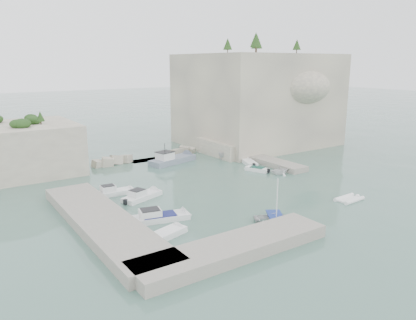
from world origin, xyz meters
TOP-DOWN VIEW (x-y plane):
  - ground at (0.00, 0.00)m, footprint 400.00×400.00m
  - cliff_east at (23.00, 23.00)m, footprint 26.00×22.00m
  - cliff_terrace at (13.00, 18.00)m, footprint 8.00×10.00m
  - outcrop_west at (-20.00, 25.00)m, footprint 16.00×14.00m
  - quay_west at (-17.00, -1.00)m, footprint 5.00×24.00m
  - quay_south at (-10.00, -12.50)m, footprint 18.00×4.00m
  - ledge_east at (13.50, 10.00)m, footprint 3.00×16.00m
  - breakwater at (-1.00, 22.00)m, footprint 28.00×3.00m
  - motorboat_b at (-10.20, 4.65)m, footprint 5.82×3.59m
  - motorboat_e at (-12.74, -6.23)m, footprint 4.26×2.66m
  - motorboat_d at (-11.66, -2.43)m, footprint 6.90×3.44m
  - motorboat_a at (-12.36, 7.85)m, footprint 5.36×1.84m
  - rowboat at (-2.19, -9.34)m, footprint 5.43×5.03m
  - inflatable_dinghy at (9.26, -9.31)m, footprint 3.72×1.92m
  - tender_east_a at (10.60, 3.44)m, footprint 3.44×3.15m
  - tender_east_b at (9.02, 6.49)m, footprint 2.64×4.01m
  - tender_east_c at (10.83, 10.52)m, footprint 3.09×4.98m
  - tender_east_d at (10.51, 14.83)m, footprint 4.50×2.86m
  - work_boat at (1.31, 17.93)m, footprint 9.26×4.78m
  - rowboat_mast at (-2.19, -9.34)m, footprint 0.10×0.10m
  - vegetation at (17.83, 24.40)m, footprint 53.48×13.88m

SIDE VIEW (x-z plane):
  - ground at x=0.00m, z-range 0.00..0.00m
  - motorboat_b at x=-10.20m, z-range -0.70..0.70m
  - motorboat_e at x=-12.74m, z-range -0.35..0.35m
  - motorboat_d at x=-11.66m, z-range -0.70..0.70m
  - motorboat_a at x=-12.36m, z-range -0.70..0.70m
  - rowboat at x=-2.19m, z-range -0.46..0.46m
  - inflatable_dinghy at x=9.26m, z-range -0.22..0.22m
  - tender_east_a at x=10.60m, z-range -0.77..0.77m
  - tender_east_b at x=9.02m, z-range -0.35..0.35m
  - tender_east_c at x=10.83m, z-range -0.35..0.35m
  - tender_east_d at x=10.51m, z-range -0.81..0.81m
  - work_boat at x=1.31m, z-range -1.10..1.10m
  - ledge_east at x=13.50m, z-range 0.00..0.80m
  - quay_west at x=-17.00m, z-range 0.00..1.10m
  - quay_south at x=-10.00m, z-range 0.00..1.10m
  - breakwater at x=-1.00m, z-range 0.00..1.40m
  - cliff_terrace at x=13.00m, z-range 0.00..2.50m
  - rowboat_mast at x=-2.19m, z-range 0.46..4.66m
  - outcrop_west at x=-20.00m, z-range 0.00..7.00m
  - cliff_east at x=23.00m, z-range 0.00..17.00m
  - vegetation at x=17.83m, z-range 11.23..24.63m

